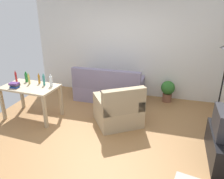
{
  "coord_description": "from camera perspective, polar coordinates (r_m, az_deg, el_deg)",
  "views": [
    {
      "loc": [
        1.31,
        -3.72,
        2.49
      ],
      "look_at": [
        0.1,
        0.5,
        0.75
      ],
      "focal_mm": 35.47,
      "sensor_mm": 36.0,
      "label": 1
    }
  ],
  "objects": [
    {
      "name": "ground_plane",
      "position": [
        4.67,
        -2.93,
        -10.78
      ],
      "size": [
        5.2,
        4.4,
        0.02
      ],
      "primitive_type": "cube",
      "color": "#9E7042"
    },
    {
      "name": "bottle_green",
      "position": [
        5.5,
        -21.22,
        2.94
      ],
      "size": [
        0.07,
        0.07,
        0.24
      ],
      "color": "#1E722D",
      "rests_on": "desk"
    },
    {
      "name": "wall_rear",
      "position": [
        6.17,
        3.53,
        10.95
      ],
      "size": [
        5.2,
        0.1,
        2.7
      ],
      "primitive_type": "cube",
      "color": "silver",
      "rests_on": "ground_plane"
    },
    {
      "name": "bottle_clear",
      "position": [
        5.03,
        -15.44,
        2.12
      ],
      "size": [
        0.07,
        0.07,
        0.26
      ],
      "color": "silver",
      "rests_on": "desk"
    },
    {
      "name": "bottle_red",
      "position": [
        5.56,
        -23.5,
        2.95
      ],
      "size": [
        0.05,
        0.05,
        0.27
      ],
      "color": "#AD2323",
      "rests_on": "desk"
    },
    {
      "name": "tv_stand",
      "position": [
        4.24,
        26.76,
        -13.13
      ],
      "size": [
        0.44,
        1.1,
        0.48
      ],
      "rotation": [
        0.0,
        0.0,
        1.57
      ],
      "color": "black",
      "rests_on": "ground_plane"
    },
    {
      "name": "desk",
      "position": [
        5.25,
        -20.24,
        -0.29
      ],
      "size": [
        1.24,
        0.77,
        0.76
      ],
      "rotation": [
        0.0,
        0.0,
        -0.06
      ],
      "color": "#C6B28E",
      "rests_on": "ground_plane"
    },
    {
      "name": "bottle_squat",
      "position": [
        5.32,
        -20.62,
        2.49
      ],
      "size": [
        0.04,
        0.04,
        0.26
      ],
      "color": "#BCB24C",
      "rests_on": "desk"
    },
    {
      "name": "bottle_amber",
      "position": [
        5.29,
        -18.29,
        2.59
      ],
      "size": [
        0.05,
        0.05,
        0.23
      ],
      "color": "#9E6019",
      "rests_on": "desk"
    },
    {
      "name": "bottle_tall",
      "position": [
        5.13,
        -17.16,
        2.32
      ],
      "size": [
        0.05,
        0.05,
        0.27
      ],
      "color": "teal",
      "rests_on": "desk"
    },
    {
      "name": "book_stack",
      "position": [
        5.23,
        -23.81,
        1.08
      ],
      "size": [
        0.21,
        0.17,
        0.11
      ],
      "color": "navy",
      "rests_on": "desk"
    },
    {
      "name": "armchair",
      "position": [
        4.77,
        1.79,
        -5.41
      ],
      "size": [
        1.22,
        1.2,
        0.92
      ],
      "rotation": [
        0.0,
        0.0,
        3.74
      ],
      "color": "tan",
      "rests_on": "ground_plane"
    },
    {
      "name": "potted_plant",
      "position": [
        6.02,
        14.17,
        -0.08
      ],
      "size": [
        0.36,
        0.36,
        0.57
      ],
      "color": "brown",
      "rests_on": "ground_plane"
    },
    {
      "name": "couch",
      "position": [
        5.96,
        -0.85,
        0.15
      ],
      "size": [
        1.79,
        0.84,
        0.92
      ],
      "rotation": [
        0.0,
        0.0,
        3.14
      ],
      "color": "gray",
      "rests_on": "ground_plane"
    }
  ]
}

